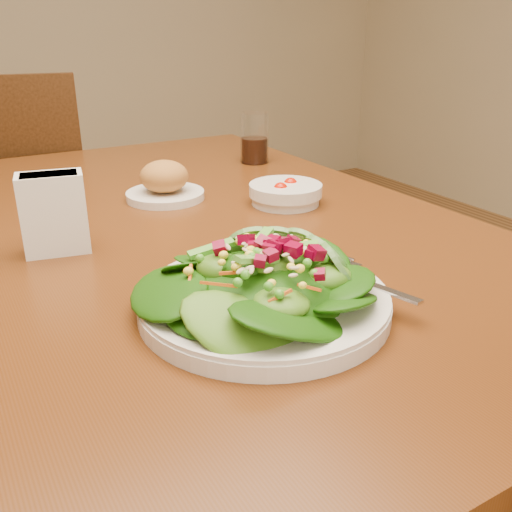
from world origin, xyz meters
The scene contains 7 objects.
dining_table centered at (0.00, 0.00, 0.65)m, with size 0.90×1.40×0.75m.
chair_far centered at (-0.20, 0.89, 0.50)m, with size 0.51×0.51×0.95m.
salad_plate centered at (-0.05, -0.35, 0.78)m, with size 0.31×0.31×0.09m.
bread_plate centered at (0.01, 0.15, 0.78)m, with size 0.16×0.16×0.08m.
tomato_bowl centered at (0.20, 0.01, 0.77)m, with size 0.14×0.14×0.05m.
drinking_glass centered at (0.32, 0.34, 0.80)m, with size 0.07×0.07×0.12m.
napkin_holder centered at (-0.24, -0.02, 0.82)m, with size 0.10×0.07×0.12m.
Camera 1 is at (-0.39, -0.89, 1.09)m, focal length 40.00 mm.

